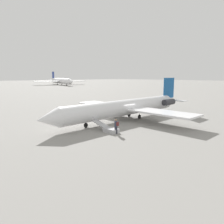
# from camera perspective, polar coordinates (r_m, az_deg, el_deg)

# --- Properties ---
(ground_plane) EXTENTS (600.00, 600.00, 0.00)m
(ground_plane) POSITION_cam_1_polar(r_m,az_deg,el_deg) (33.84, 3.28, -1.98)
(ground_plane) COLOR gray
(airplane_main) EXTENTS (28.92, 21.89, 6.32)m
(airplane_main) POSITION_cam_1_polar(r_m,az_deg,el_deg) (34.17, 4.31, 1.33)
(airplane_main) COLOR white
(airplane_main) RESTS_ON ground
(airplane_far_left) EXTENTS (38.17, 49.12, 10.07)m
(airplane_far_left) POSITION_cam_1_polar(r_m,az_deg,el_deg) (167.55, -13.26, 7.92)
(airplane_far_left) COLOR white
(airplane_far_left) RESTS_ON ground
(boarding_stairs) EXTENTS (1.14, 4.04, 1.61)m
(boarding_stairs) POSITION_cam_1_polar(r_m,az_deg,el_deg) (26.36, -0.89, -4.44)
(boarding_stairs) COLOR #B2B2B7
(boarding_stairs) RESTS_ON ground
(passenger) EXTENTS (0.36, 0.54, 1.74)m
(passenger) POSITION_cam_1_polar(r_m,az_deg,el_deg) (25.39, 1.10, -3.50)
(passenger) COLOR #23232D
(passenger) RESTS_ON ground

